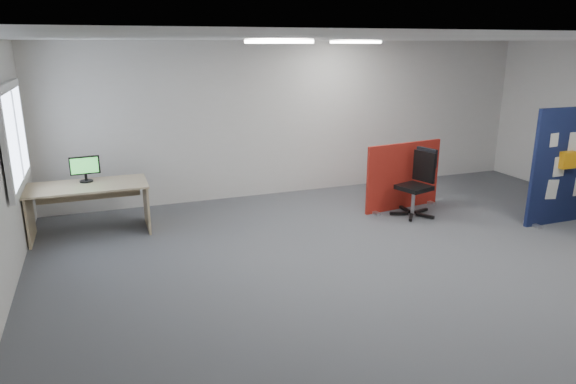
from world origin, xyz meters
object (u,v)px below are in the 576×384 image
object	(u,v)px
red_divider	(403,177)
second_desk	(89,196)
office_chair	(419,178)
monitor_second	(85,168)

from	to	relation	value
red_divider	second_desk	world-z (taller)	red_divider
office_chair	second_desk	bearing A→B (deg)	152.91
second_desk	office_chair	world-z (taller)	office_chair
second_desk	office_chair	distance (m)	4.99
second_desk	monitor_second	bearing A→B (deg)	94.67
red_divider	monitor_second	bearing A→B (deg)	163.61
office_chair	monitor_second	bearing A→B (deg)	151.41
red_divider	office_chair	distance (m)	0.38
second_desk	monitor_second	xyz separation A→B (m)	(-0.01, 0.14, 0.38)
monitor_second	second_desk	bearing A→B (deg)	-90.11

